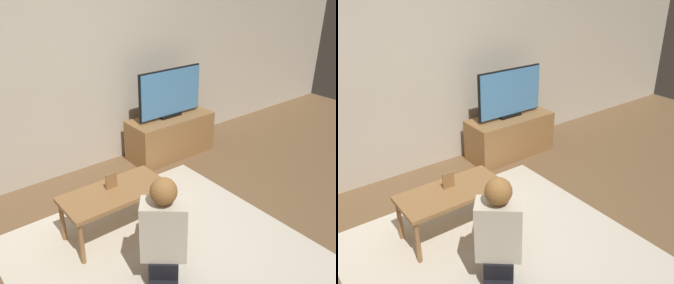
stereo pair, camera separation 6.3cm
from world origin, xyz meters
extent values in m
plane|color=brown|center=(0.00, 0.00, 0.00)|extent=(10.00, 10.00, 0.00)
cube|color=beige|center=(0.00, 1.93, 1.30)|extent=(10.00, 0.06, 2.60)
cube|color=beige|center=(0.00, 0.00, 0.01)|extent=(2.32, 2.39, 0.02)
cube|color=olive|center=(1.24, 1.55, 0.26)|extent=(1.10, 0.47, 0.52)
cube|color=black|center=(1.24, 1.55, 0.54)|extent=(0.31, 0.08, 0.04)
cube|color=black|center=(1.24, 1.56, 0.84)|extent=(0.91, 0.03, 0.58)
cube|color=#4C8CC6|center=(1.24, 1.55, 0.84)|extent=(0.88, 0.04, 0.55)
cube|color=olive|center=(-0.14, 0.59, 0.43)|extent=(0.94, 0.45, 0.04)
cylinder|color=olive|center=(-0.57, 0.41, 0.21)|extent=(0.04, 0.04, 0.42)
cylinder|color=olive|center=(0.28, 0.41, 0.21)|extent=(0.04, 0.04, 0.42)
cylinder|color=olive|center=(-0.57, 0.78, 0.21)|extent=(0.04, 0.04, 0.42)
cylinder|color=olive|center=(0.28, 0.78, 0.21)|extent=(0.04, 0.04, 0.42)
cube|color=black|center=(-0.16, -0.14, 0.20)|extent=(0.32, 0.33, 0.14)
cube|color=beige|center=(-0.16, -0.14, 0.50)|extent=(0.39, 0.37, 0.46)
sphere|color=tan|center=(-0.16, -0.14, 0.83)|extent=(0.19, 0.19, 0.19)
sphere|color=#9E6B38|center=(-0.17, -0.16, 0.84)|extent=(0.19, 0.19, 0.19)
cube|color=black|center=(0.08, 0.14, 0.52)|extent=(0.12, 0.11, 0.04)
cylinder|color=beige|center=(0.08, -0.01, 0.52)|extent=(0.24, 0.28, 0.07)
cylinder|color=beige|center=(-0.08, 0.12, 0.52)|extent=(0.24, 0.28, 0.07)
cube|color=olive|center=(-0.14, 0.65, 0.53)|extent=(0.11, 0.01, 0.15)
camera|label=1|loc=(-1.48, -1.88, 2.23)|focal=40.00mm
camera|label=2|loc=(-1.43, -1.92, 2.23)|focal=40.00mm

